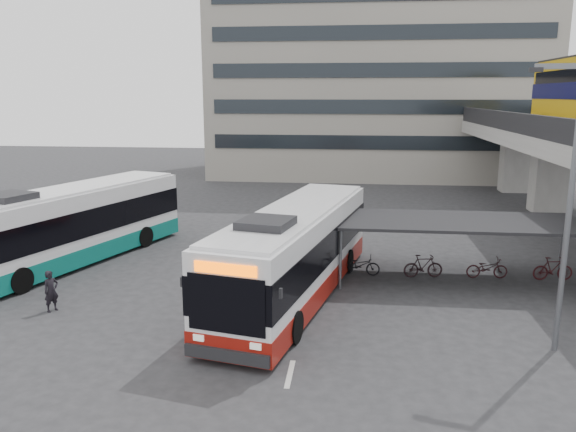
# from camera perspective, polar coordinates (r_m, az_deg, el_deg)

# --- Properties ---
(ground) EXTENTS (120.00, 120.00, 0.00)m
(ground) POSITION_cam_1_polar(r_m,az_deg,el_deg) (21.96, -4.60, -8.05)
(ground) COLOR #28282B
(ground) RESTS_ON ground
(bike_shelter) EXTENTS (10.00, 4.00, 2.54)m
(bike_shelter) POSITION_cam_1_polar(r_m,az_deg,el_deg) (24.35, 16.72, -2.47)
(bike_shelter) COLOR #595B60
(bike_shelter) RESTS_ON ground
(office_block) EXTENTS (30.00, 15.00, 25.00)m
(office_block) POSITION_cam_1_polar(r_m,az_deg,el_deg) (56.45, 8.89, 17.06)
(office_block) COLOR gray
(office_block) RESTS_ON ground
(road_markings) EXTENTS (0.15, 7.60, 0.01)m
(road_markings) POSITION_cam_1_polar(r_m,az_deg,el_deg) (18.87, 1.23, -11.50)
(road_markings) COLOR beige
(road_markings) RESTS_ON ground
(bus_main) EXTENTS (5.27, 12.78, 3.70)m
(bus_main) POSITION_cam_1_polar(r_m,az_deg,el_deg) (21.31, 0.77, -3.79)
(bus_main) COLOR white
(bus_main) RESTS_ON ground
(bus_teal) EXTENTS (6.45, 12.84, 3.73)m
(bus_teal) POSITION_cam_1_polar(r_m,az_deg,el_deg) (27.49, -21.15, -0.93)
(bus_teal) COLOR white
(bus_teal) RESTS_ON ground
(pedestrian) EXTENTS (0.59, 0.65, 1.50)m
(pedestrian) POSITION_cam_1_polar(r_m,az_deg,el_deg) (21.85, -22.93, -7.03)
(pedestrian) COLOR black
(pedestrian) RESTS_ON ground
(lamp_post) EXTENTS (1.47, 0.49, 8.47)m
(lamp_post) POSITION_cam_1_polar(r_m,az_deg,el_deg) (17.97, 26.47, 2.08)
(lamp_post) COLOR #595B60
(lamp_post) RESTS_ON ground
(sign_totem_north) EXTENTS (0.50, 0.22, 2.32)m
(sign_totem_north) POSITION_cam_1_polar(r_m,az_deg,el_deg) (34.84, -25.33, 0.46)
(sign_totem_north) COLOR #971009
(sign_totem_north) RESTS_ON ground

